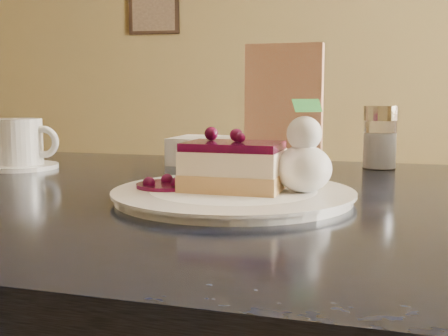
% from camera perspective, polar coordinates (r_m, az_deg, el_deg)
% --- Properties ---
extents(main_table, '(1.34, 0.97, 0.78)m').
position_cam_1_polar(main_table, '(0.79, 1.97, -8.38)').
color(main_table, black).
rests_on(main_table, ground).
extents(dessert_plate, '(0.30, 0.30, 0.01)m').
position_cam_1_polar(dessert_plate, '(0.72, 0.95, -2.76)').
color(dessert_plate, white).
rests_on(dessert_plate, main_table).
extents(cheesecake_slice, '(0.13, 0.10, 0.06)m').
position_cam_1_polar(cheesecake_slice, '(0.72, 0.95, 0.13)').
color(cheesecake_slice, '#DFB269').
rests_on(cheesecake_slice, dessert_plate).
extents(whipped_cream, '(0.07, 0.07, 0.06)m').
position_cam_1_polar(whipped_cream, '(0.71, 8.09, -0.06)').
color(whipped_cream, white).
rests_on(whipped_cream, dessert_plate).
extents(berry_sauce, '(0.08, 0.08, 0.01)m').
position_cam_1_polar(berry_sauce, '(0.74, -5.73, -1.79)').
color(berry_sauce, black).
rests_on(berry_sauce, dessert_plate).
extents(coffee_set, '(0.14, 0.14, 0.09)m').
position_cam_1_polar(coffee_set, '(1.09, -19.94, 2.08)').
color(coffee_set, white).
rests_on(coffee_set, main_table).
extents(menu_card, '(0.15, 0.05, 0.23)m').
position_cam_1_polar(menu_card, '(1.07, 6.08, 6.36)').
color(menu_card, beige).
rests_on(menu_card, main_table).
extents(sugar_shaker, '(0.06, 0.06, 0.11)m').
position_cam_1_polar(sugar_shaker, '(1.05, 15.56, 3.06)').
color(sugar_shaker, white).
rests_on(sugar_shaker, main_table).
extents(napkin_stack, '(0.14, 0.14, 0.05)m').
position_cam_1_polar(napkin_stack, '(1.10, -1.81, 1.81)').
color(napkin_stack, white).
rests_on(napkin_stack, main_table).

